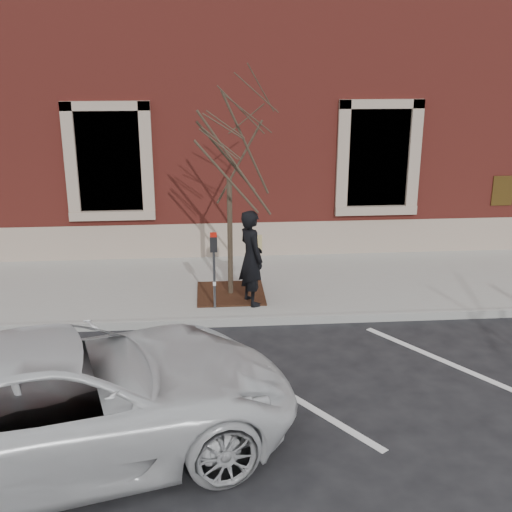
{
  "coord_description": "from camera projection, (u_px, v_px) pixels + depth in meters",
  "views": [
    {
      "loc": [
        -0.89,
        -10.68,
        4.84
      ],
      "look_at": [
        0.0,
        0.6,
        1.1
      ],
      "focal_mm": 45.0,
      "sensor_mm": 36.0,
      "label": 1
    }
  ],
  "objects": [
    {
      "name": "ground",
      "position": [
        259.0,
        323.0,
        11.69
      ],
      "size": [
        120.0,
        120.0,
        0.0
      ],
      "primitive_type": "plane",
      "color": "#28282B",
      "rests_on": "ground"
    },
    {
      "name": "sidewalk_near",
      "position": [
        252.0,
        285.0,
        13.33
      ],
      "size": [
        40.0,
        3.5,
        0.15
      ],
      "primitive_type": "cube",
      "color": "gray",
      "rests_on": "ground"
    },
    {
      "name": "white_truck",
      "position": [
        64.0,
        400.0,
        7.67
      ],
      "size": [
        6.18,
        4.06,
        1.58
      ],
      "primitive_type": "imported",
      "rotation": [
        0.0,
        0.0,
        1.85
      ],
      "color": "silver",
      "rests_on": "ground"
    },
    {
      "name": "sapling",
      "position": [
        229.0,
        145.0,
        11.74
      ],
      "size": [
        2.51,
        2.51,
        4.19
      ],
      "color": "#47362B",
      "rests_on": "sidewalk_near"
    },
    {
      "name": "tree_grate",
      "position": [
        231.0,
        293.0,
        12.66
      ],
      "size": [
        1.32,
        1.32,
        0.03
      ],
      "primitive_type": "cube",
      "color": "#412415",
      "rests_on": "sidewalk_near"
    },
    {
      "name": "curb_near",
      "position": [
        259.0,
        321.0,
        11.62
      ],
      "size": [
        40.0,
        0.12,
        0.15
      ],
      "primitive_type": "cube",
      "color": "#9E9E99",
      "rests_on": "ground"
    },
    {
      "name": "parking_meter",
      "position": [
        214.0,
        256.0,
        11.69
      ],
      "size": [
        0.13,
        0.1,
        1.46
      ],
      "rotation": [
        0.0,
        0.0,
        -0.33
      ],
      "color": "#595B60",
      "rests_on": "sidewalk_near"
    },
    {
      "name": "man",
      "position": [
        251.0,
        258.0,
        11.94
      ],
      "size": [
        0.66,
        0.78,
        1.82
      ],
      "primitive_type": "imported",
      "rotation": [
        0.0,
        0.0,
        1.96
      ],
      "color": "black",
      "rests_on": "sidewalk_near"
    },
    {
      "name": "parking_stripes",
      "position": [
        271.0,
        384.0,
        9.61
      ],
      "size": [
        28.0,
        4.4,
        0.01
      ],
      "primitive_type": null,
      "color": "silver",
      "rests_on": "ground"
    },
    {
      "name": "building_civic",
      "position": [
        236.0,
        76.0,
        17.77
      ],
      "size": [
        40.0,
        8.62,
        8.0
      ],
      "color": "maroon",
      "rests_on": "ground"
    }
  ]
}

